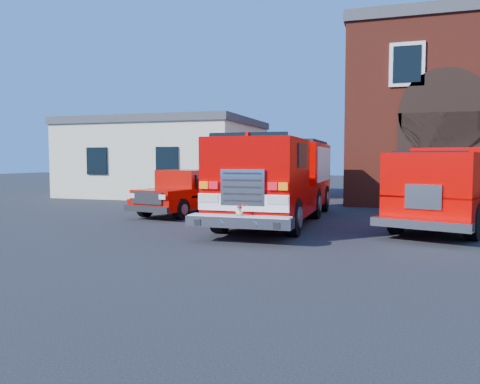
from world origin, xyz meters
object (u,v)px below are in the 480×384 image
(fire_engine, at_px, (280,178))
(pickup_truck, at_px, (190,193))
(secondary_truck, at_px, (454,184))
(side_building, at_px, (167,157))

(fire_engine, relative_size, pickup_truck, 1.69)
(pickup_truck, relative_size, secondary_truck, 0.69)
(secondary_truck, bearing_deg, fire_engine, -175.30)
(side_building, relative_size, fire_engine, 1.12)
(fire_engine, xyz_separation_m, pickup_truck, (-3.77, 1.04, -0.66))
(side_building, distance_m, pickup_truck, 9.91)
(side_building, bearing_deg, pickup_truck, -58.56)
(side_building, relative_size, secondary_truck, 1.30)
(fire_engine, bearing_deg, secondary_truck, 4.70)
(side_building, xyz_separation_m, secondary_truck, (14.34, -8.96, -0.88))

